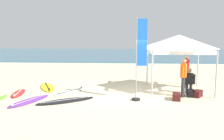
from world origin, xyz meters
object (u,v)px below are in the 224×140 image
(banner_flag, at_px, (139,63))
(gear_bag_near_tent, at_px, (176,97))
(person_black, at_px, (189,80))
(surfboard_white, at_px, (70,92))
(gear_bag_on_sand, at_px, (191,93))
(canopy_tent, at_px, (178,42))
(person_red, at_px, (186,69))
(surfboard_yellow, at_px, (47,87))
(surfboard_purple, at_px, (30,101))
(gear_bag_by_pole, at_px, (197,94))
(person_orange, at_px, (183,75))
(surfboard_black, at_px, (66,100))
(surfboard_red, at_px, (18,93))

(banner_flag, height_order, gear_bag_near_tent, banner_flag)
(person_black, height_order, banner_flag, banner_flag)
(surfboard_white, distance_m, gear_bag_on_sand, 5.59)
(canopy_tent, distance_m, person_red, 1.76)
(gear_bag_near_tent, height_order, gear_bag_on_sand, same)
(surfboard_yellow, relative_size, banner_flag, 0.74)
(surfboard_purple, xyz_separation_m, person_red, (7.05, 3.31, 0.95))
(gear_bag_near_tent, relative_size, gear_bag_by_pole, 1.00)
(surfboard_purple, xyz_separation_m, person_orange, (6.43, 1.24, 0.95))
(surfboard_black, relative_size, gear_bag_by_pole, 4.02)
(surfboard_white, xyz_separation_m, surfboard_black, (0.26, -1.64, -0.00))
(gear_bag_near_tent, bearing_deg, surfboard_red, 175.31)
(surfboard_black, height_order, gear_bag_by_pole, gear_bag_by_pole)
(canopy_tent, distance_m, gear_bag_near_tent, 2.87)
(surfboard_purple, distance_m, surfboard_black, 1.50)
(surfboard_black, bearing_deg, person_black, 18.56)
(person_black, relative_size, gear_bag_on_sand, 2.00)
(surfboard_yellow, bearing_deg, surfboard_purple, -85.35)
(surfboard_white, relative_size, gear_bag_near_tent, 3.23)
(gear_bag_by_pole, bearing_deg, person_black, 109.13)
(gear_bag_on_sand, bearing_deg, surfboard_white, 176.09)
(person_orange, height_order, gear_bag_near_tent, person_orange)
(surfboard_purple, bearing_deg, surfboard_black, 5.00)
(person_orange, xyz_separation_m, person_red, (0.62, 2.07, 0.00))
(surfboard_red, distance_m, gear_bag_near_tent, 7.16)
(surfboard_red, relative_size, gear_bag_by_pole, 3.15)
(surfboard_white, bearing_deg, person_black, 1.63)
(person_red, bearing_deg, person_orange, -106.63)
(canopy_tent, bearing_deg, surfboard_purple, -159.15)
(banner_flag, relative_size, gear_bag_near_tent, 5.67)
(banner_flag, bearing_deg, surfboard_red, 172.13)
(canopy_tent, relative_size, surfboard_yellow, 1.12)
(person_orange, bearing_deg, gear_bag_on_sand, 21.64)
(surfboard_red, xyz_separation_m, surfboard_white, (2.33, 0.49, -0.00))
(canopy_tent, bearing_deg, surfboard_white, -172.62)
(canopy_tent, height_order, gear_bag_by_pole, canopy_tent)
(person_orange, bearing_deg, banner_flag, -159.64)
(surfboard_black, xyz_separation_m, banner_flag, (2.97, 0.38, 1.54))
(surfboard_black, bearing_deg, gear_bag_by_pole, 11.86)
(surfboard_yellow, distance_m, gear_bag_by_pole, 7.45)
(surfboard_red, height_order, person_orange, person_orange)
(gear_bag_near_tent, xyz_separation_m, gear_bag_by_pole, (1.03, 0.61, 0.00))
(surfboard_black, relative_size, banner_flag, 0.71)
(surfboard_yellow, relative_size, gear_bag_on_sand, 4.21)
(canopy_tent, distance_m, banner_flag, 2.87)
(canopy_tent, bearing_deg, gear_bag_near_tent, -101.88)
(surfboard_purple, bearing_deg, gear_bag_by_pole, 10.44)
(surfboard_purple, height_order, banner_flag, banner_flag)
(person_black, xyz_separation_m, gear_bag_by_pole, (0.22, -0.63, -0.52))
(surfboard_black, xyz_separation_m, gear_bag_by_pole, (5.58, 1.17, 0.10))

